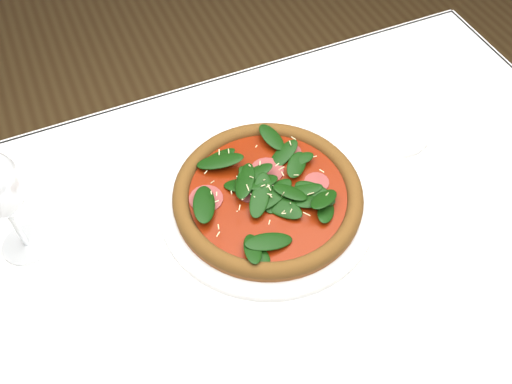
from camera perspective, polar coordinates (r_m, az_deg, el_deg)
name	(u,v)px	position (r m, az deg, el deg)	size (l,w,h in m)	color
dining_table	(289,265)	(1.02, 3.33, -7.31)	(1.21, 0.81, 0.75)	white
plate	(268,201)	(0.96, 1.17, -0.86)	(0.37, 0.37, 0.02)	silver
pizza	(268,193)	(0.95, 1.19, -0.10)	(0.37, 0.37, 0.04)	#975224
saucer_far	(395,130)	(1.10, 13.69, 6.06)	(0.13, 0.13, 0.01)	silver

